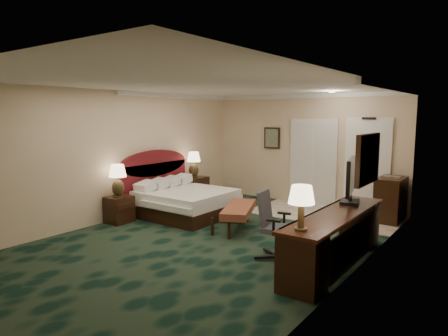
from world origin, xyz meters
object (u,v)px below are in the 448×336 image
Objects in this scene: lamp_near at (118,181)px; desk_chair at (279,226)px; nightstand_near at (119,209)px; minibar at (391,199)px; tv at (351,181)px; lamp_far at (194,165)px; desk at (335,239)px; bed_bench at (239,218)px; nightstand_far at (194,190)px; bed at (186,203)px.

lamp_near reaches higher than desk_chair.
nightstand_near is at bearing 171.19° from desk_chair.
lamp_near is at bearing -47.10° from nightstand_near.
nightstand_near is at bearing -142.83° from minibar.
tv is at bearing 13.44° from nightstand_near.
tv is 0.89× the size of desk_chair.
lamp_far is 4.82m from desk.
desk is at bearing 4.48° from lamp_near.
tv is at bearing -23.52° from bed_bench.
desk is 2.98× the size of minibar.
nightstand_far is 4.27m from desk_chair.
lamp_far is (0.06, 2.30, 0.10)m from lamp_near.
desk_chair reaches higher than bed_bench.
lamp_near is 0.64× the size of desk_chair.
minibar is (0.81, 3.34, -0.06)m from desk_chair.
desk_chair is (3.58, -2.22, -0.45)m from lamp_far.
lamp_far is at bearing 125.95° from bed_bench.
desk is 2.62× the size of desk_chair.
lamp_near is at bearing -90.46° from nightstand_far.
nightstand_near is 0.85× the size of lamp_far.
desk_chair is 3.44m from minibar.
tv is at bearing -15.80° from lamp_far.
lamp_near is 0.48× the size of bed_bench.
lamp_far reaches higher than desk_chair.
tv is (4.31, -1.22, 0.18)m from lamp_far.
tv reaches higher than nightstand_near.
lamp_near is (0.03, -0.03, 0.60)m from nightstand_near.
bed_bench is at bearing -132.80° from minibar.
lamp_near reaches higher than nightstand_far.
desk_chair reaches higher than nightstand_far.
minibar is at bearing 30.46° from bed.
nightstand_far is 0.63× the size of desk_chair.
lamp_near is at bearing 171.66° from desk_chair.
bed_bench is 2.29m from desk.
bed is at bearing 148.58° from desk_chair.
nightstand_far is 4.60m from tv.
minibar is at bearing 14.32° from lamp_far.
desk_chair is (-0.78, -0.27, 0.13)m from desk.
lamp_near is 4.51m from tv.
nightstand_near is 2.32m from nightstand_far.
tv is 2.44m from minibar.
lamp_near is 3.66m from desk_chair.
lamp_near is (-0.74, -1.24, 0.59)m from bed.
minibar is at bearing 37.58° from lamp_near.
nightstand_far is 2.58m from bed_bench.
lamp_near is at bearing -91.38° from lamp_far.
bed_bench is at bearing 135.47° from desk_chair.
tv is (4.35, -1.26, 0.82)m from nightstand_far.
desk_chair reaches higher than bed.
lamp_far is at bearing 88.62° from lamp_near.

